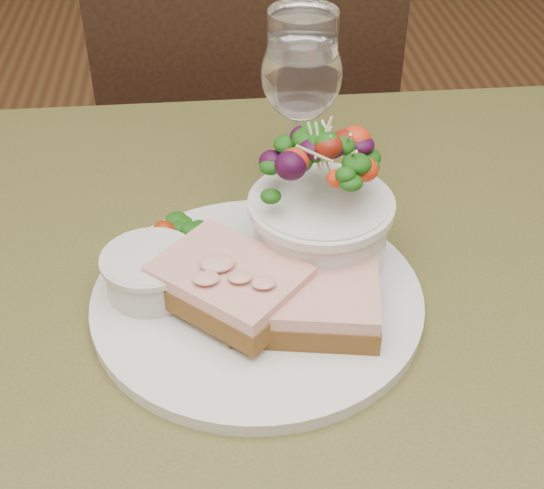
{
  "coord_description": "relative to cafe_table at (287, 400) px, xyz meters",
  "views": [
    {
      "loc": [
        -0.06,
        -0.46,
        1.18
      ],
      "look_at": [
        -0.01,
        0.02,
        0.81
      ],
      "focal_mm": 50.0,
      "sensor_mm": 36.0,
      "label": 1
    }
  ],
  "objects": [
    {
      "name": "dinner_plate",
      "position": [
        -0.02,
        0.02,
        0.11
      ],
      "size": [
        0.28,
        0.28,
        0.01
      ],
      "primitive_type": "cylinder",
      "color": "silver",
      "rests_on": "cafe_table"
    },
    {
      "name": "cafe_table",
      "position": [
        0.0,
        0.0,
        0.0
      ],
      "size": [
        0.8,
        0.8,
        0.75
      ],
      "color": "#403C1B",
      "rests_on": "ground"
    },
    {
      "name": "sandwich_front",
      "position": [
        0.01,
        -0.01,
        0.13
      ],
      "size": [
        0.13,
        0.1,
        0.03
      ],
      "rotation": [
        0.0,
        0.0,
        -0.17
      ],
      "color": "#4A2E13",
      "rests_on": "dinner_plate"
    },
    {
      "name": "chair_far",
      "position": [
        0.0,
        0.68,
        -0.36
      ],
      "size": [
        0.42,
        0.42,
        0.9
      ],
      "rotation": [
        0.0,
        0.0,
        3.15
      ],
      "color": "black",
      "rests_on": "ground"
    },
    {
      "name": "salad_bowl",
      "position": [
        0.03,
        0.07,
        0.17
      ],
      "size": [
        0.12,
        0.12,
        0.13
      ],
      "color": "silver",
      "rests_on": "dinner_plate"
    },
    {
      "name": "wine_glass",
      "position": [
        0.03,
        0.19,
        0.22
      ],
      "size": [
        0.08,
        0.08,
        0.18
      ],
      "color": "white",
      "rests_on": "cafe_table"
    },
    {
      "name": "garnish",
      "position": [
        -0.09,
        0.11,
        0.12
      ],
      "size": [
        0.05,
        0.04,
        0.02
      ],
      "color": "#0B3309",
      "rests_on": "dinner_plate"
    },
    {
      "name": "ramekin",
      "position": [
        -0.11,
        0.03,
        0.13
      ],
      "size": [
        0.07,
        0.07,
        0.04
      ],
      "color": "beige",
      "rests_on": "dinner_plate"
    },
    {
      "name": "sandwich_back",
      "position": [
        -0.05,
        0.01,
        0.14
      ],
      "size": [
        0.14,
        0.14,
        0.03
      ],
      "rotation": [
        0.0,
        0.0,
        -0.74
      ],
      "color": "#4A2E13",
      "rests_on": "dinner_plate"
    }
  ]
}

